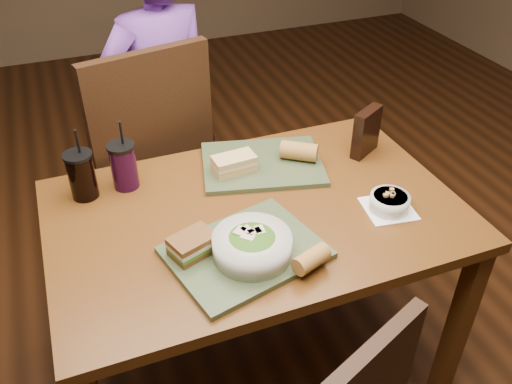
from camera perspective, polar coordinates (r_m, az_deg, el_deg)
The scene contains 15 objects.
ground at distance 2.27m, azimuth 0.00°, elevation -17.03°, with size 6.00×6.00×0.00m, color #381C0B.
dining_table at distance 1.79m, azimuth 0.00°, elevation -4.17°, with size 1.30×0.85×0.75m.
chair_far at distance 2.28m, azimuth -10.91°, elevation 3.67°, with size 0.57×0.58×1.12m.
diner at distance 2.46m, azimuth -9.86°, elevation 8.94°, with size 0.52×0.34×1.43m, color #63328B.
tray_near at distance 1.56m, azimuth -1.12°, elevation -6.37°, with size 0.42×0.32×0.02m, color #39462A.
tray_far at distance 1.93m, azimuth 0.67°, elevation 2.98°, with size 0.42×0.32×0.02m, color #39462A.
salad_bowl at distance 1.52m, azimuth -0.41°, elevation -5.54°, with size 0.22×0.22×0.07m.
soup_bowl at distance 1.77m, azimuth 13.88°, elevation -1.03°, with size 0.17×0.17×0.06m.
sandwich_near at distance 1.54m, azimuth -6.68°, elevation -5.54°, with size 0.15×0.12×0.06m.
sandwich_far at distance 1.87m, azimuth -2.32°, elevation 3.01°, with size 0.15×0.09×0.06m.
baguette_near at distance 1.50m, azimuth 5.84°, elevation -7.04°, with size 0.05×0.05×0.11m, color #AD7533.
baguette_far at distance 1.93m, azimuth 4.55°, elevation 4.31°, with size 0.07×0.07×0.13m, color #AD7533.
cup_cola at distance 1.83m, azimuth -17.87°, elevation 1.71°, with size 0.09×0.09×0.25m.
cup_berry at distance 1.84m, azimuth -13.75°, elevation 2.72°, with size 0.09×0.09×0.25m.
chip_bag at distance 2.01m, azimuth 11.54°, elevation 6.22°, with size 0.13×0.04×0.18m, color black.
Camera 1 is at (-0.50, -1.28, 1.81)m, focal length 38.00 mm.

